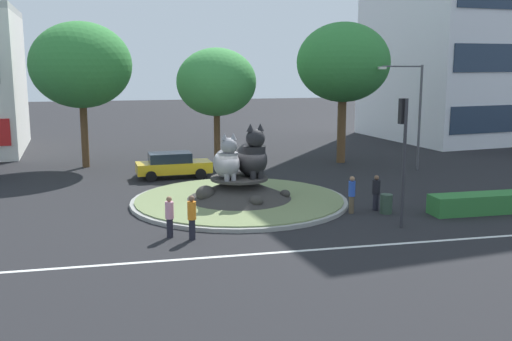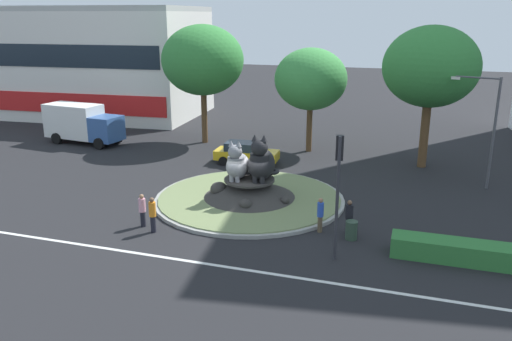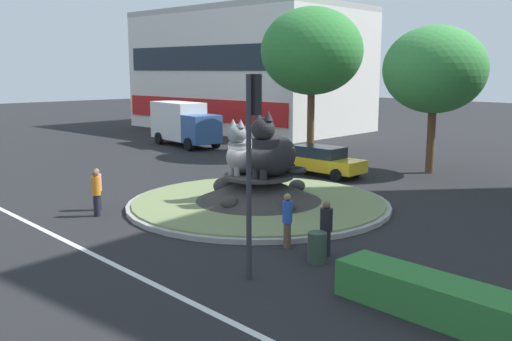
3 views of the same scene
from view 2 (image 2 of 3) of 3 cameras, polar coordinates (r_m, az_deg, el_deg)
name	(u,v)px [view 2 (image 2 of 3)]	position (r m, az deg, el deg)	size (l,w,h in m)	color
ground_plane	(249,200)	(29.40, -0.73, -3.32)	(160.00, 160.00, 0.00)	black
lane_centreline	(190,261)	(22.61, -7.27, -9.91)	(112.00, 0.20, 0.01)	silver
roundabout_island	(249,193)	(29.25, -0.76, -2.46)	(10.73, 10.73, 1.30)	gray
cat_statue_grey	(237,164)	(28.76, -2.06, 0.68)	(1.41, 2.31, 2.28)	gray
cat_statue_black	(261,163)	(28.56, 0.58, 0.89)	(1.73, 2.74, 2.68)	black
traffic_light_mast	(338,175)	(21.59, 9.08, -0.51)	(0.35, 0.46, 5.43)	#2D2D33
shophouse_block	(99,62)	(57.25, -16.91, 11.43)	(21.59, 13.77, 10.94)	silver
clipped_hedge_strip	(457,251)	(23.88, 21.34, -8.31)	(5.50, 1.20, 0.90)	#2D7033
broadleaf_tree_behind_island	(311,79)	(39.23, 6.06, 9.97)	(5.41, 5.41, 7.83)	brown
second_tree_near_tower	(431,67)	(36.49, 18.73, 10.75)	(6.29, 6.29, 9.53)	brown
third_tree_left	(203,60)	(42.00, -5.90, 12.00)	(6.52, 6.52, 9.45)	brown
streetlight_arm	(488,123)	(33.48, 24.26, 4.80)	(2.74, 0.87, 6.71)	#4C4C51
pedestrian_pink_shirt	(142,209)	(26.20, -12.43, -4.22)	(0.34, 0.34, 1.69)	black
pedestrian_black_shirt	(349,216)	(25.21, 10.23, -4.96)	(0.38, 0.38, 1.68)	black
pedestrian_blue_shirt	(320,214)	(25.11, 7.11, -4.77)	(0.31, 0.31, 1.74)	brown
pedestrian_orange_shirt	(153,214)	(25.39, -11.34, -4.70)	(0.34, 0.34, 1.78)	black
sedan_on_far_lane	(246,153)	(36.44, -1.13, 1.99)	(4.53, 2.14, 1.55)	gold
delivery_box_truck	(82,123)	(44.56, -18.67, 5.00)	(6.81, 3.06, 3.15)	#335693
litter_bin	(351,230)	(24.74, 10.48, -6.49)	(0.56, 0.56, 0.90)	#2D4233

